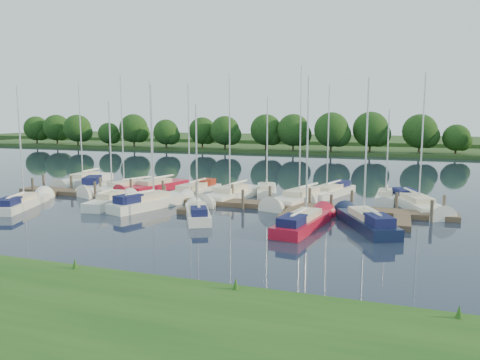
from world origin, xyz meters
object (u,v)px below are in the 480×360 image
(dock, at_px, (206,203))
(sailboat_n_5, at_px, (231,196))
(sailboat_s_2, at_px, (150,204))
(sailboat_n_0, at_px, (85,181))
(motorboat, at_px, (92,187))

(dock, distance_m, sailboat_n_5, 3.46)
(dock, height_order, sailboat_s_2, sailboat_s_2)
(sailboat_n_0, relative_size, sailboat_s_2, 1.09)
(dock, xyz_separation_m, motorboat, (-14.23, 3.49, 0.15))
(dock, bearing_deg, motorboat, 166.21)
(sailboat_n_0, bearing_deg, sailboat_s_2, 141.91)
(sailboat_s_2, bearing_deg, motorboat, 168.47)
(dock, distance_m, sailboat_n_0, 18.88)
(sailboat_n_5, bearing_deg, motorboat, 9.69)
(dock, xyz_separation_m, sailboat_n_5, (1.18, 3.25, 0.08))
(motorboat, bearing_deg, dock, 143.84)
(dock, relative_size, motorboat, 6.69)
(motorboat, distance_m, sailboat_n_5, 15.41)
(dock, height_order, motorboat, motorboat)
(motorboat, distance_m, sailboat_s_2, 12.16)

